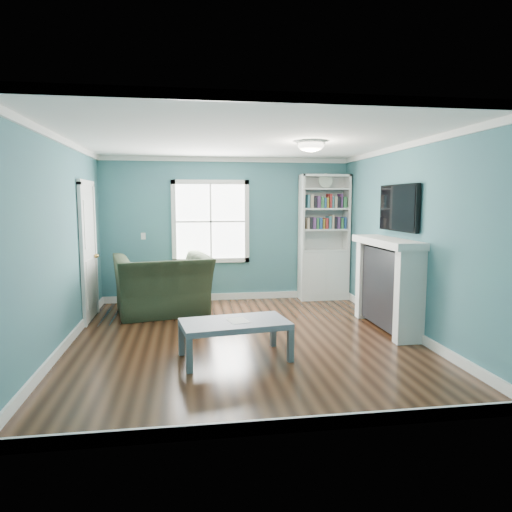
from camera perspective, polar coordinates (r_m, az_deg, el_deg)
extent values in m
plane|color=black|center=(6.14, -1.48, -10.36)|extent=(5.00, 5.00, 0.00)
plane|color=#3E6878|center=(8.37, -3.62, 3.30)|extent=(4.50, 0.00, 4.50)
plane|color=#3E6878|center=(3.43, 3.59, -1.80)|extent=(4.50, 0.00, 4.50)
plane|color=#3E6878|center=(6.04, -23.22, 1.40)|extent=(0.00, 5.00, 5.00)
plane|color=#3E6878|center=(6.55, 18.42, 1.99)|extent=(0.00, 5.00, 5.00)
plane|color=white|center=(5.92, -1.56, 14.47)|extent=(5.00, 5.00, 0.00)
cube|color=white|center=(8.52, -3.55, -5.06)|extent=(4.50, 0.03, 0.12)
cube|color=white|center=(3.84, 3.40, -20.40)|extent=(4.50, 0.03, 0.12)
cube|color=white|center=(6.27, -22.55, -9.96)|extent=(0.03, 5.00, 0.12)
cube|color=white|center=(6.76, 17.90, -8.55)|extent=(0.03, 5.00, 0.12)
cube|color=white|center=(8.36, -3.67, 11.94)|extent=(4.50, 0.04, 0.08)
cube|color=white|center=(3.50, 3.69, 19.13)|extent=(4.50, 0.04, 0.08)
cube|color=white|center=(6.06, -23.61, 13.35)|extent=(0.04, 5.00, 0.08)
cube|color=white|center=(6.57, 18.68, 13.01)|extent=(0.04, 5.00, 0.08)
cube|color=white|center=(8.33, -5.69, 4.30)|extent=(1.24, 0.01, 1.34)
cube|color=white|center=(8.31, -10.24, 4.22)|extent=(0.08, 0.06, 1.50)
cube|color=white|center=(8.38, -1.15, 4.35)|extent=(0.08, 0.06, 1.50)
cube|color=white|center=(8.38, -5.62, -0.56)|extent=(1.40, 0.06, 0.08)
cube|color=white|center=(8.32, -5.74, 9.19)|extent=(1.40, 0.06, 0.08)
cube|color=white|center=(8.32, -5.68, 4.30)|extent=(1.24, 0.03, 0.03)
cube|color=white|center=(8.32, -5.68, 4.30)|extent=(0.03, 0.03, 1.34)
cube|color=silver|center=(8.60, 8.39, -2.36)|extent=(0.90, 0.35, 0.90)
cube|color=silver|center=(8.37, 5.70, 5.34)|extent=(0.04, 0.35, 1.40)
cube|color=silver|center=(8.63, 11.27, 5.29)|extent=(0.04, 0.35, 1.40)
cube|color=silver|center=(8.65, 8.21, 5.35)|extent=(0.90, 0.02, 1.40)
cube|color=silver|center=(8.50, 8.61, 9.91)|extent=(0.90, 0.35, 0.04)
cube|color=silver|center=(8.53, 8.45, 0.75)|extent=(0.84, 0.33, 0.03)
cube|color=silver|center=(8.50, 8.49, 3.30)|extent=(0.84, 0.33, 0.03)
cube|color=silver|center=(8.49, 8.54, 5.86)|extent=(0.84, 0.33, 0.03)
cube|color=silver|center=(8.49, 8.58, 8.29)|extent=(0.84, 0.33, 0.03)
cube|color=tan|center=(8.48, 8.55, 4.13)|extent=(0.70, 0.25, 0.22)
cube|color=black|center=(8.47, 8.59, 6.70)|extent=(0.70, 0.25, 0.22)
cylinder|color=beige|center=(8.45, 8.70, 9.28)|extent=(0.26, 0.06, 0.26)
cube|color=black|center=(6.75, 16.21, -3.80)|extent=(0.30, 1.20, 1.10)
cube|color=black|center=(6.78, 16.00, -5.47)|extent=(0.22, 0.65, 0.70)
cube|color=silver|center=(6.15, 18.65, -4.91)|extent=(0.36, 0.16, 1.20)
cube|color=silver|center=(7.35, 13.89, -2.87)|extent=(0.36, 0.16, 1.20)
cube|color=silver|center=(6.65, 16.09, 1.70)|extent=(0.44, 1.58, 0.10)
cube|color=black|center=(6.69, 17.40, 5.76)|extent=(0.06, 1.10, 0.65)
cube|color=silver|center=(7.42, -20.22, 0.31)|extent=(0.04, 0.80, 2.05)
cube|color=white|center=(6.98, -20.88, -0.11)|extent=(0.05, 0.08, 2.13)
cube|color=white|center=(7.85, -19.50, 0.68)|extent=(0.05, 0.08, 2.13)
cube|color=white|center=(7.38, -20.49, 8.55)|extent=(0.05, 0.98, 0.08)
sphere|color=#BF8C3F|center=(7.71, -19.32, 0.01)|extent=(0.07, 0.07, 0.07)
ellipsoid|color=white|center=(6.18, 6.88, 13.54)|extent=(0.34, 0.34, 0.15)
cylinder|color=white|center=(6.18, 6.88, 13.95)|extent=(0.38, 0.38, 0.03)
cube|color=white|center=(8.36, -13.91, 2.43)|extent=(0.08, 0.01, 0.12)
imported|color=black|center=(7.52, -11.61, -2.29)|extent=(1.63, 1.23, 1.28)
cube|color=#535C63|center=(5.00, -8.34, -12.22)|extent=(0.08, 0.08, 0.38)
cube|color=#535C63|center=(5.29, 4.34, -11.10)|extent=(0.08, 0.08, 0.38)
cube|color=#535C63|center=(5.56, -9.30, -10.25)|extent=(0.08, 0.08, 0.38)
cube|color=#535C63|center=(5.82, 2.16, -9.39)|extent=(0.08, 0.08, 0.38)
cube|color=slate|center=(5.32, -2.68, -8.47)|extent=(1.30, 0.84, 0.07)
cube|color=white|center=(5.33, -2.25, -8.07)|extent=(0.27, 0.31, 0.00)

